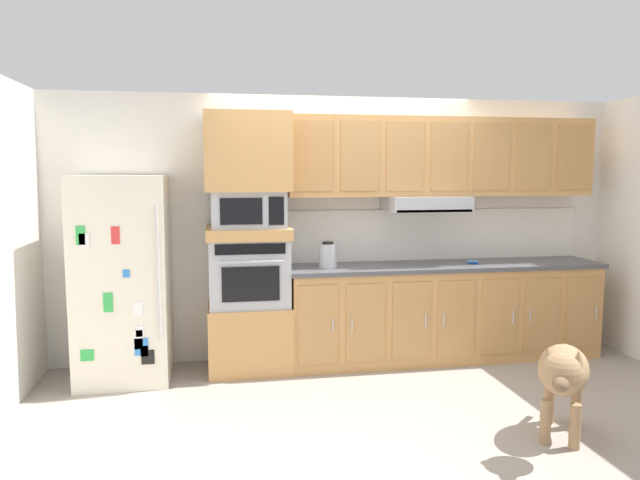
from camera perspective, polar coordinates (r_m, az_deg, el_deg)
name	(u,v)px	position (r m, az deg, el deg)	size (l,w,h in m)	color
ground_plane	(369,392)	(5.01, 4.76, -14.37)	(9.60, 9.60, 0.00)	#9E9389
back_kitchen_wall	(341,227)	(5.78, 2.06, 1.24)	(6.20, 0.12, 2.50)	silver
refrigerator	(123,279)	(5.33, -18.49, -3.57)	(0.76, 0.73, 1.76)	silver
oven_base_cabinet	(250,336)	(5.48, -6.80, -9.22)	(0.74, 0.62, 0.60)	tan
built_in_oven	(249,271)	(5.35, -6.89, -3.03)	(0.70, 0.62, 0.60)	#A8AAAF
appliance_mid_shelf	(248,233)	(5.30, -6.94, 0.71)	(0.74, 0.62, 0.10)	tan
microwave	(248,209)	(5.28, -6.97, 2.97)	(0.64, 0.54, 0.32)	#A8AAAF
appliance_upper_cabinet	(247,152)	(5.28, -7.05, 8.40)	(0.74, 0.62, 0.68)	tan
lower_cabinet_run	(444,313)	(5.84, 11.85, -6.91)	(2.98, 0.63, 0.88)	tan
countertop_slab	(445,266)	(5.75, 11.94, -2.44)	(3.02, 0.64, 0.04)	#4C4C51
backsplash_panel	(434,234)	(5.99, 10.97, 0.54)	(3.02, 0.02, 0.50)	white
upper_cabinet_with_hood	(441,160)	(5.79, 11.62, 7.58)	(2.98, 0.48, 0.88)	tan
screwdriver	(473,262)	(5.81, 14.54, -2.08)	(0.15, 0.16, 0.03)	blue
electric_kettle	(328,255)	(5.36, 0.76, -1.50)	(0.17, 0.17, 0.24)	#A8AAAF
dog	(563,374)	(4.31, 22.39, -11.85)	(0.64, 0.87, 0.71)	#997551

